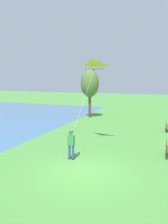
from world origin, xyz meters
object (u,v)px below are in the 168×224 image
Objects in this scene: flying_kite at (91,66)px; tree_lakeside_far at (90,84)px; person_kite_flyer at (71,142)px; park_bench_far_walkway at (167,126)px.

flying_kite is 11.77m from tree_lakeside_far.
tree_lakeside_far is at bearing 109.96° from flying_kite.
person_kite_flyer is at bearing -74.71° from tree_lakeside_far.
tree_lakeside_far is (-3.82, 13.98, 3.03)m from person_kite_flyer.
person_kite_flyer is 5.42m from flying_kite.
flying_kite is at bearing -70.04° from tree_lakeside_far.
flying_kite is at bearing -127.54° from park_bench_far_walkway.
flying_kite reaches higher than person_kite_flyer.
park_bench_far_walkway is at bearing 52.46° from flying_kite.
park_bench_far_walkway is at bearing -26.20° from tree_lakeside_far.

